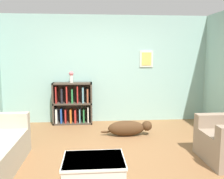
{
  "coord_description": "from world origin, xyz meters",
  "views": [
    {
      "loc": [
        -0.36,
        -3.9,
        1.65
      ],
      "look_at": [
        0.0,
        0.4,
        1.05
      ],
      "focal_mm": 40.0,
      "sensor_mm": 36.0,
      "label": 1
    }
  ],
  "objects": [
    {
      "name": "wall_back",
      "position": [
        0.0,
        2.25,
        1.3
      ],
      "size": [
        5.6,
        0.13,
        2.6
      ],
      "color": "#93BCB2",
      "rests_on": "ground_plane"
    },
    {
      "name": "coffee_table",
      "position": [
        -0.34,
        -1.12,
        0.24
      ],
      "size": [
        0.72,
        0.57,
        0.45
      ],
      "color": "silver",
      "rests_on": "ground_plane"
    },
    {
      "name": "dog",
      "position": [
        0.39,
        1.01,
        0.16
      ],
      "size": [
        1.06,
        0.28,
        0.31
      ],
      "color": "#472D19",
      "rests_on": "ground_plane"
    },
    {
      "name": "vase",
      "position": [
        -0.83,
        2.03,
        1.15
      ],
      "size": [
        0.11,
        0.11,
        0.27
      ],
      "color": "silver",
      "rests_on": "bookshelf"
    },
    {
      "name": "bookshelf",
      "position": [
        -0.82,
        2.05,
        0.47
      ],
      "size": [
        0.93,
        0.3,
        1.0
      ],
      "color": "#42382D",
      "rests_on": "ground_plane"
    },
    {
      "name": "ground_plane",
      "position": [
        0.0,
        0.0,
        0.0
      ],
      "size": [
        14.0,
        14.0,
        0.0
      ],
      "primitive_type": "plane",
      "color": "brown"
    }
  ]
}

